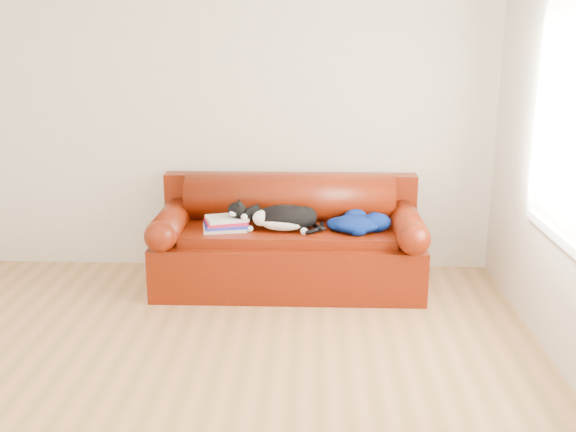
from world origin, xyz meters
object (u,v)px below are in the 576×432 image
at_px(sofa_base, 289,258).
at_px(cat, 285,218).
at_px(blanket, 358,222).
at_px(book_stack, 226,223).

relative_size(sofa_base, cat, 3.01).
height_order(cat, blanket, cat).
bearing_deg(sofa_base, blanket, -9.01).
relative_size(sofa_base, blanket, 3.70).
relative_size(sofa_base, book_stack, 5.61).
bearing_deg(blanket, sofa_base, 170.99).
bearing_deg(sofa_base, book_stack, -169.41).
xyz_separation_m(book_stack, cat, (0.46, -0.01, 0.05)).
xyz_separation_m(sofa_base, blanket, (0.54, -0.09, 0.33)).
distance_m(sofa_base, blanket, 0.64).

